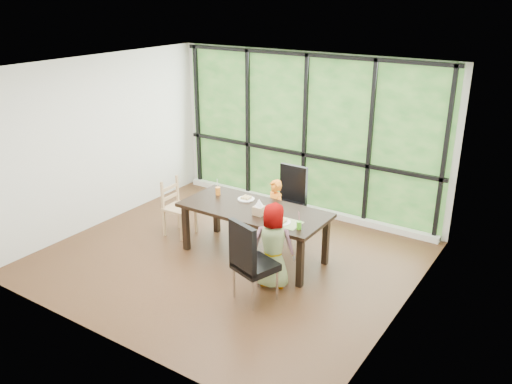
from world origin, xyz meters
TOP-DOWN VIEW (x-y plane):
  - ground at (0.00, 0.00)m, footprint 5.00×5.00m
  - back_wall at (0.00, 2.25)m, footprint 5.00×0.00m
  - foliage_backdrop at (0.00, 2.23)m, footprint 4.80×0.02m
  - window_mullions at (0.00, 2.19)m, footprint 4.80×0.06m
  - window_sill at (0.00, 2.15)m, footprint 4.80×0.12m
  - dining_table at (0.26, 0.25)m, footprint 2.19×1.14m
  - chair_window_leather at (0.27, 1.17)m, footprint 0.46×0.46m
  - chair_interior_leather at (0.90, -0.67)m, footprint 0.58×0.58m
  - chair_end_beech at (-1.11, 0.23)m, footprint 0.42×0.43m
  - child_toddler at (0.26, 0.82)m, footprint 0.43×0.37m
  - child_older at (0.89, -0.27)m, footprint 0.65×0.52m
  - placemat at (0.87, 0.07)m, footprint 0.43×0.31m
  - plate_far at (-0.01, 0.47)m, footprint 0.25×0.25m
  - plate_near at (0.83, 0.05)m, footprint 0.25×0.25m
  - orange_cup at (-0.48, 0.40)m, footprint 0.07×0.07m
  - green_cup at (1.12, 0.00)m, footprint 0.07×0.07m
  - tissue_box at (0.44, 0.11)m, footprint 0.14×0.14m
  - crepe_rolls_far at (-0.01, 0.47)m, footprint 0.15×0.12m
  - crepe_rolls_near at (0.83, 0.05)m, footprint 0.15×0.12m
  - straw_white at (-0.48, 0.40)m, footprint 0.01×0.04m
  - straw_pink at (1.12, 0.00)m, footprint 0.01×0.04m
  - tissue at (0.44, 0.11)m, footprint 0.12×0.12m

SIDE VIEW (x-z plane):
  - ground at x=0.00m, z-range 0.00..0.00m
  - window_sill at x=0.00m, z-range 0.00..0.10m
  - dining_table at x=0.26m, z-range 0.00..0.75m
  - chair_end_beech at x=-1.11m, z-range 0.00..0.90m
  - child_toddler at x=0.26m, z-range 0.00..1.00m
  - chair_window_leather at x=0.27m, z-range 0.00..1.08m
  - chair_interior_leather at x=0.90m, z-range 0.00..1.08m
  - child_older at x=0.89m, z-range 0.00..1.14m
  - placemat at x=0.87m, z-range 0.75..0.76m
  - plate_far at x=-0.01m, z-range 0.75..0.77m
  - plate_near at x=0.83m, z-range 0.75..0.77m
  - crepe_rolls_far at x=-0.01m, z-range 0.77..0.80m
  - crepe_rolls_near at x=0.83m, z-range 0.77..0.80m
  - green_cup at x=1.12m, z-range 0.75..0.85m
  - orange_cup at x=-0.48m, z-range 0.75..0.87m
  - tissue_box at x=0.44m, z-range 0.75..0.87m
  - straw_pink at x=1.12m, z-range 0.80..0.99m
  - straw_white at x=-0.48m, z-range 0.81..1.01m
  - tissue at x=0.44m, z-range 0.87..0.98m
  - back_wall at x=0.00m, z-range -1.15..3.85m
  - foliage_backdrop at x=0.00m, z-range 0.03..2.67m
  - window_mullions at x=0.00m, z-range 0.03..2.67m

